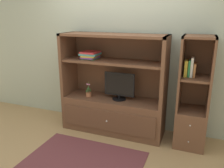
# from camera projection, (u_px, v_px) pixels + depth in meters

# --- Properties ---
(ground_plane) EXTENTS (8.00, 8.00, 0.00)m
(ground_plane) POSITION_uv_depth(u_px,v_px,m) (104.00, 141.00, 3.49)
(ground_plane) COLOR tan
(painted_rear_wall) EXTENTS (6.00, 0.10, 2.80)m
(painted_rear_wall) POSITION_uv_depth(u_px,v_px,m) (121.00, 42.00, 3.75)
(painted_rear_wall) COLOR #ADB29E
(painted_rear_wall) RESTS_ON ground_plane
(area_rug) EXTENTS (1.50, 1.09, 0.01)m
(area_rug) POSITION_uv_depth(u_px,v_px,m) (82.00, 163.00, 2.97)
(area_rug) COLOR brown
(area_rug) RESTS_ON ground_plane
(media_console) EXTENTS (1.62, 0.54, 1.56)m
(media_console) POSITION_uv_depth(u_px,v_px,m) (113.00, 102.00, 3.71)
(media_console) COLOR brown
(media_console) RESTS_ON ground_plane
(tv_monitor) EXTENTS (0.48, 0.21, 0.43)m
(tv_monitor) POSITION_uv_depth(u_px,v_px,m) (119.00, 86.00, 3.58)
(tv_monitor) COLOR black
(tv_monitor) RESTS_ON media_console
(potted_plant) EXTENTS (0.09, 0.09, 0.25)m
(potted_plant) POSITION_uv_depth(u_px,v_px,m) (89.00, 94.00, 3.75)
(potted_plant) COLOR #B26642
(potted_plant) RESTS_ON media_console
(magazine_stack) EXTENTS (0.28, 0.29, 0.12)m
(magazine_stack) POSITION_uv_depth(u_px,v_px,m) (90.00, 55.00, 3.62)
(magazine_stack) COLOR #338C4C
(magazine_stack) RESTS_ON media_console
(bookshelf_tall) EXTENTS (0.42, 0.49, 1.57)m
(bookshelf_tall) POSITION_uv_depth(u_px,v_px,m) (192.00, 110.00, 3.29)
(bookshelf_tall) COLOR brown
(bookshelf_tall) RESTS_ON ground_plane
(upright_book_row) EXTENTS (0.15, 0.16, 0.26)m
(upright_book_row) POSITION_uv_depth(u_px,v_px,m) (190.00, 68.00, 3.13)
(upright_book_row) COLOR gold
(upright_book_row) RESTS_ON bookshelf_tall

